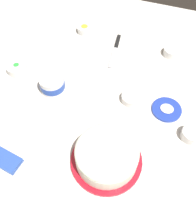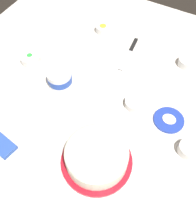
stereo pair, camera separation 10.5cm
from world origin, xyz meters
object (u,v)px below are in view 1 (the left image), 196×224
Objects in this scene: sprinkle_bowl_blue at (131,98)px; sprinkle_bowl_orange at (191,134)px; frosting_tub_lid at (167,109)px; candy_box_upper at (3,159)px; spreading_knife at (116,48)px; paper_napkin at (45,127)px; frosted_cake at (107,156)px; sprinkle_bowl_yellow at (84,29)px; frosting_tub at (52,83)px; sprinkle_bowl_pink at (172,52)px; sprinkle_bowl_green at (17,67)px.

sprinkle_bowl_blue is 0.29m from sprinkle_bowl_orange.
candy_box_upper reaches higher than frosting_tub_lid.
spreading_knife is at bearing -43.24° from frosting_tub_lid.
spreading_knife is at bearing -42.73° from sprinkle_bowl_orange.
paper_napkin is (0.45, 0.24, -0.00)m from frosting_tub_lid.
frosted_cake is at bearing 60.45° from frosting_tub_lid.
frosted_cake reaches higher than sprinkle_bowl_yellow.
frosted_cake is 0.62m from spreading_knife.
sprinkle_bowl_orange is at bearing 175.23° from frosting_tub.
sprinkle_bowl_orange is 0.58m from paper_napkin.
frosting_tub reaches higher than sprinkle_bowl_orange.
sprinkle_bowl_pink is at bearing -170.15° from spreading_knife.
frosting_tub_lid is 0.16m from sprinkle_bowl_blue.
spreading_knife is at bearing 159.69° from sprinkle_bowl_yellow.
frosting_tub is at bearing 166.49° from sprinkle_bowl_green.
frosted_cake reaches higher than sprinkle_bowl_orange.
sprinkle_bowl_blue is 0.88× the size of sprinkle_bowl_green.
sprinkle_bowl_pink is 0.75m from sprinkle_bowl_green.
sprinkle_bowl_blue is (-0.16, 0.29, 0.01)m from spreading_knife.
paper_napkin is (0.42, 0.58, -0.02)m from sprinkle_bowl_pink.
sprinkle_bowl_orange is 0.57× the size of candy_box_upper.
frosted_cake is 0.35m from sprinkle_bowl_orange.
frosting_tub_lid is at bearing 178.61° from sprinkle_bowl_blue.
sprinkle_bowl_blue is 0.58× the size of paper_napkin.
sprinkle_bowl_orange reaches higher than sprinkle_bowl_pink.
sprinkle_bowl_pink is 1.01× the size of sprinkle_bowl_orange.
sprinkle_bowl_blue is (0.12, 0.34, -0.00)m from sprinkle_bowl_pink.
sprinkle_bowl_pink is at bearing 177.08° from sprinkle_bowl_yellow.
candy_box_upper is at bearing 72.41° from spreading_knife.
sprinkle_bowl_orange reaches higher than paper_napkin.
sprinkle_bowl_blue reaches higher than paper_napkin.
frosted_cake is 0.75m from sprinkle_bowl_yellow.
candy_box_upper is at bearing 37.97° from frosting_tub_lid.
sprinkle_bowl_yellow is at bearing -35.86° from frosting_tub_lid.
frosting_tub is 1.41× the size of sprinkle_bowl_orange.
sprinkle_bowl_blue is 0.63× the size of candy_box_upper.
sprinkle_bowl_pink is 0.81× the size of sprinkle_bowl_green.
sprinkle_bowl_yellow is at bearing -20.31° from spreading_knife.
sprinkle_bowl_orange is (-0.28, -0.21, -0.03)m from frosted_cake.
frosting_tub reaches higher than paper_napkin.
spreading_knife is at bearing -76.75° from frosted_cake.
candy_box_upper is 0.20m from paper_napkin.
sprinkle_bowl_yellow and sprinkle_bowl_pink have the same top height.
spreading_knife is 1.58× the size of paper_napkin.
frosted_cake reaches higher than frosting_tub_lid.
frosted_cake reaches higher than candy_box_upper.
spreading_knife is at bearing -61.59° from sprinkle_bowl_blue.
sprinkle_bowl_green is (0.55, 0.00, 0.00)m from sprinkle_bowl_blue.
frosting_tub is 0.21m from sprinkle_bowl_green.
candy_box_upper is (0.54, 0.42, 0.00)m from frosting_tub_lid.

